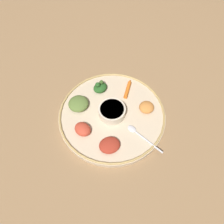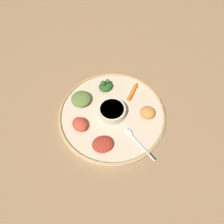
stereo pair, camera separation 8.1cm
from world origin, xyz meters
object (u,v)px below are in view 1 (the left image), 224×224
(center_bowl, at_px, (112,111))
(greens_pile, at_px, (100,87))
(spoon, at_px, (139,135))
(carrot_near_spoon, at_px, (128,89))

(center_bowl, distance_m, greens_pile, 0.13)
(spoon, relative_size, greens_pile, 2.40)
(carrot_near_spoon, bearing_deg, center_bowl, 7.45)
(center_bowl, bearing_deg, greens_pile, -121.70)
(spoon, bearing_deg, greens_pile, -108.71)
(greens_pile, height_order, carrot_near_spoon, greens_pile)
(spoon, distance_m, greens_pile, 0.25)
(spoon, distance_m, carrot_near_spoon, 0.20)
(center_bowl, distance_m, carrot_near_spoon, 0.13)
(greens_pile, bearing_deg, carrot_near_spoon, 125.35)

